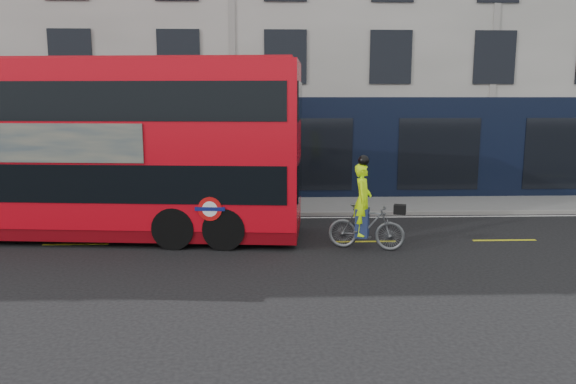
{
  "coord_description": "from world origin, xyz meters",
  "views": [
    {
      "loc": [
        1.3,
        -13.69,
        4.01
      ],
      "look_at": [
        1.87,
        1.81,
        1.38
      ],
      "focal_mm": 35.0,
      "sensor_mm": 36.0,
      "label": 1
    }
  ],
  "objects": [
    {
      "name": "road_edge_line",
      "position": [
        0.0,
        4.7,
        0.0
      ],
      "size": [
        58.0,
        0.1,
        0.01
      ],
      "primitive_type": "cube",
      "color": "silver",
      "rests_on": "ground"
    },
    {
      "name": "building_terrace",
      "position": [
        0.0,
        12.94,
        7.49
      ],
      "size": [
        50.0,
        10.07,
        15.0
      ],
      "color": "#BAB6AF",
      "rests_on": "ground"
    },
    {
      "name": "bus",
      "position": [
        -3.96,
        2.49,
        2.59
      ],
      "size": [
        12.71,
        4.0,
        5.05
      ],
      "rotation": [
        0.0,
        0.0,
        -0.1
      ],
      "color": "red",
      "rests_on": "ground"
    },
    {
      "name": "cyclist",
      "position": [
        3.88,
        0.72,
        0.84
      ],
      "size": [
        2.12,
        1.16,
        2.52
      ],
      "rotation": [
        0.0,
        0.0,
        -0.3
      ],
      "color": "#4F5254",
      "rests_on": "ground"
    },
    {
      "name": "ground",
      "position": [
        0.0,
        0.0,
        0.0
      ],
      "size": [
        120.0,
        120.0,
        0.0
      ],
      "primitive_type": "plane",
      "color": "black",
      "rests_on": "ground"
    },
    {
      "name": "pavement",
      "position": [
        0.0,
        6.5,
        0.06
      ],
      "size": [
        60.0,
        3.0,
        0.12
      ],
      "primitive_type": "cube",
      "color": "gray",
      "rests_on": "ground"
    },
    {
      "name": "kerb",
      "position": [
        0.0,
        5.0,
        0.07
      ],
      "size": [
        60.0,
        0.12,
        0.13
      ],
      "primitive_type": "cube",
      "color": "gray",
      "rests_on": "ground"
    },
    {
      "name": "lane_dashes",
      "position": [
        0.0,
        1.5,
        0.0
      ],
      "size": [
        58.0,
        0.12,
        0.01
      ],
      "primitive_type": null,
      "color": "gold",
      "rests_on": "ground"
    }
  ]
}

